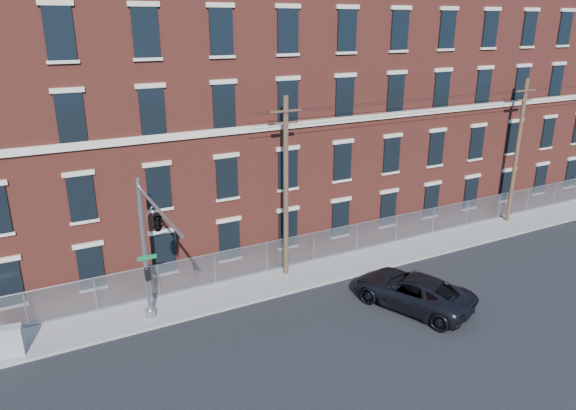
{
  "coord_description": "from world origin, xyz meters",
  "views": [
    {
      "loc": [
        -10.64,
        -18.47,
        13.69
      ],
      "look_at": [
        1.28,
        4.0,
        4.83
      ],
      "focal_mm": 33.02,
      "sensor_mm": 36.0,
      "label": 1
    }
  ],
  "objects_px": {
    "utility_pole_near": "(286,185)",
    "pickup_truck": "(412,291)",
    "traffic_signal_mast": "(154,232)",
    "utility_cabinet": "(10,341)"
  },
  "relations": [
    {
      "from": "utility_pole_near",
      "to": "traffic_signal_mast",
      "type": "bearing_deg",
      "value": -156.86
    },
    {
      "from": "traffic_signal_mast",
      "to": "pickup_truck",
      "type": "xyz_separation_m",
      "value": [
        11.99,
        -2.63,
        -4.54
      ]
    },
    {
      "from": "utility_pole_near",
      "to": "pickup_truck",
      "type": "relative_size",
      "value": 1.63
    },
    {
      "from": "traffic_signal_mast",
      "to": "utility_pole_near",
      "type": "relative_size",
      "value": 0.7
    },
    {
      "from": "traffic_signal_mast",
      "to": "utility_cabinet",
      "type": "bearing_deg",
      "value": 161.56
    },
    {
      "from": "utility_pole_near",
      "to": "utility_cabinet",
      "type": "distance_m",
      "value": 14.84
    },
    {
      "from": "traffic_signal_mast",
      "to": "utility_pole_near",
      "type": "bearing_deg",
      "value": 23.14
    },
    {
      "from": "utility_pole_near",
      "to": "utility_cabinet",
      "type": "height_order",
      "value": "utility_pole_near"
    },
    {
      "from": "traffic_signal_mast",
      "to": "utility_pole_near",
      "type": "distance_m",
      "value": 8.7
    },
    {
      "from": "traffic_signal_mast",
      "to": "utility_cabinet",
      "type": "xyz_separation_m",
      "value": [
        -6.05,
        2.02,
        -4.6
      ]
    }
  ]
}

